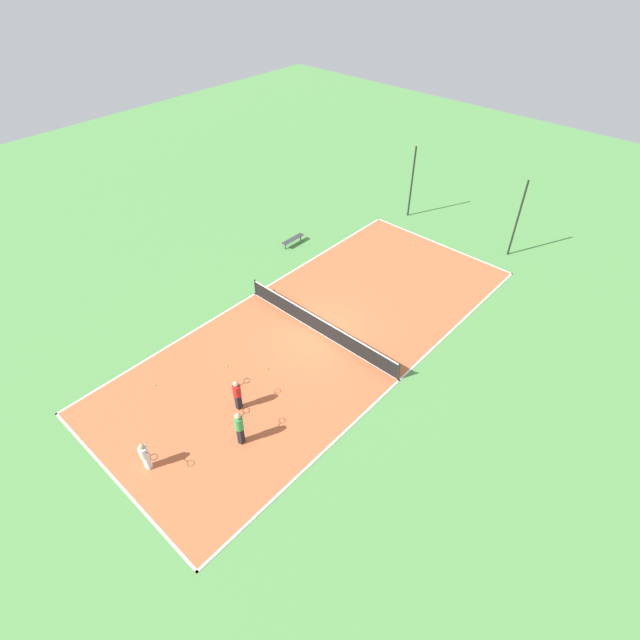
% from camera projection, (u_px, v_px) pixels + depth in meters
% --- Properties ---
extents(ground_plane, '(80.00, 80.00, 0.00)m').
position_uv_depth(ground_plane, '(320.00, 333.00, 26.39)').
color(ground_plane, '#518E47').
extents(court_surface, '(10.28, 23.96, 0.02)m').
position_uv_depth(court_surface, '(320.00, 333.00, 26.38)').
color(court_surface, '#C66038').
rests_on(court_surface, ground_plane).
extents(tennis_net, '(10.08, 0.10, 1.03)m').
position_uv_depth(tennis_net, '(320.00, 325.00, 26.04)').
color(tennis_net, black).
rests_on(tennis_net, court_surface).
extents(bench, '(0.36, 1.76, 0.45)m').
position_uv_depth(bench, '(293.00, 239.00, 32.90)').
color(bench, '#333338').
rests_on(bench, ground_plane).
extents(player_coach_red, '(0.36, 0.93, 1.68)m').
position_uv_depth(player_coach_red, '(237.00, 393.00, 21.88)').
color(player_coach_red, black).
rests_on(player_coach_red, court_surface).
extents(player_far_white, '(0.98, 0.51, 1.50)m').
position_uv_depth(player_far_white, '(145.00, 455.00, 19.58)').
color(player_far_white, white).
rests_on(player_far_white, court_surface).
extents(player_far_green, '(0.58, 0.99, 1.83)m').
position_uv_depth(player_far_green, '(239.00, 426.00, 20.39)').
color(player_far_green, black).
rests_on(player_far_green, court_surface).
extents(tennis_ball_midcourt, '(0.07, 0.07, 0.07)m').
position_uv_depth(tennis_ball_midcourt, '(227.00, 366.00, 24.46)').
color(tennis_ball_midcourt, '#CCE033').
rests_on(tennis_ball_midcourt, court_surface).
extents(tennis_ball_right_alley, '(0.07, 0.07, 0.07)m').
position_uv_depth(tennis_ball_right_alley, '(154.00, 385.00, 23.49)').
color(tennis_ball_right_alley, '#CCE033').
rests_on(tennis_ball_right_alley, court_surface).
extents(tennis_ball_near_net, '(0.07, 0.07, 0.07)m').
position_uv_depth(tennis_ball_near_net, '(414.00, 243.00, 33.21)').
color(tennis_ball_near_net, '#CCE033').
rests_on(tennis_ball_near_net, court_surface).
extents(tennis_ball_far_baseline, '(0.07, 0.07, 0.07)m').
position_uv_depth(tennis_ball_far_baseline, '(267.00, 368.00, 24.32)').
color(tennis_ball_far_baseline, '#CCE033').
rests_on(tennis_ball_far_baseline, court_surface).
extents(fence_post_back_left, '(0.12, 0.12, 5.07)m').
position_uv_depth(fence_post_back_left, '(412.00, 182.00, 34.58)').
color(fence_post_back_left, black).
rests_on(fence_post_back_left, ground_plane).
extents(fence_post_back_right, '(0.12, 0.12, 5.07)m').
position_uv_depth(fence_post_back_right, '(518.00, 219.00, 30.61)').
color(fence_post_back_right, black).
rests_on(fence_post_back_right, ground_plane).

